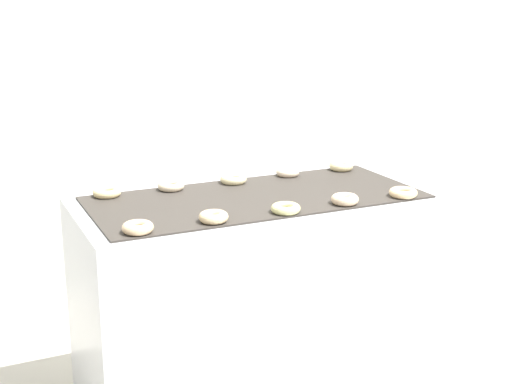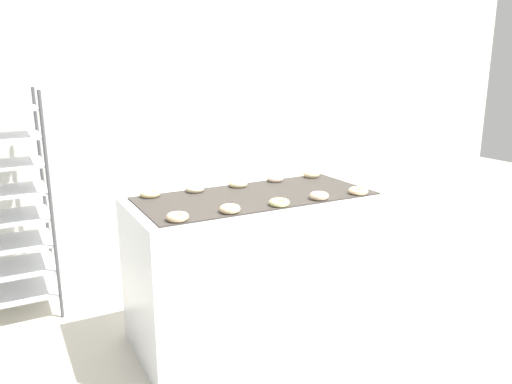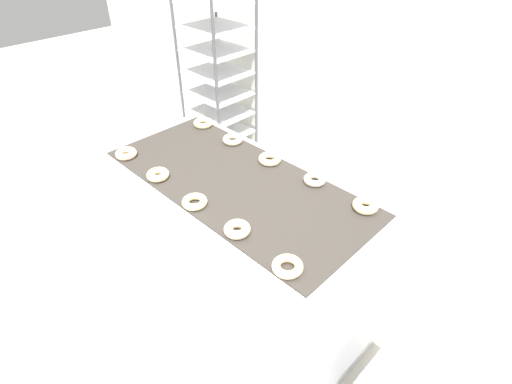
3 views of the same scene
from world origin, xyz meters
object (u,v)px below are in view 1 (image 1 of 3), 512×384
donut_far_leftmost (107,192)px  donut_near_center (286,208)px  glaze_bin (437,310)px  donut_far_left (171,186)px  donut_near_rightmost (403,193)px  donut_near_right (345,199)px  donut_far_rightmost (341,166)px  donut_far_right (288,172)px  donut_far_center (233,179)px  fryer_machine (256,297)px  donut_near_leftmost (138,227)px  donut_near_left (214,217)px

donut_far_leftmost → donut_near_center: bearing=-42.1°
glaze_bin → donut_far_left: (-1.38, 0.25, 0.78)m
glaze_bin → donut_near_rightmost: size_ratio=3.24×
donut_near_right → donut_far_rightmost: same height
donut_near_rightmost → donut_far_right: bearing=118.1°
donut_far_rightmost → donut_far_center: bearing=-179.0°
donut_near_rightmost → donut_far_center: bearing=138.1°
fryer_machine → donut_near_leftmost: size_ratio=13.27×
donut_near_leftmost → donut_far_left: donut_near_leftmost is taller
glaze_bin → donut_far_leftmost: size_ratio=3.28×
donut_near_leftmost → donut_far_center: donut_near_leftmost is taller
donut_near_leftmost → donut_far_right: size_ratio=1.05×
donut_near_left → donut_far_left: (-0.00, 0.53, -0.00)m
donut_far_right → donut_near_left: bearing=-138.3°
donut_far_center → donut_far_left: bearing=178.7°
donut_far_leftmost → donut_far_left: 0.29m
glaze_bin → donut_near_right: donut_near_right is taller
donut_near_leftmost → donut_far_leftmost: (0.01, 0.55, -0.00)m
donut_near_rightmost → donut_far_rightmost: size_ratio=1.04×
donut_near_rightmost → donut_far_rightmost: donut_far_rightmost is taller
donut_near_leftmost → donut_far_rightmost: (1.21, 0.54, 0.00)m
donut_far_leftmost → donut_far_right: bearing=-0.2°
donut_near_right → donut_far_left: 0.80m
donut_near_right → donut_far_right: 0.54m
donut_near_left → donut_near_center: (0.31, -0.01, -0.00)m
donut_near_leftmost → donut_near_rightmost: size_ratio=0.95×
glaze_bin → donut_near_left: bearing=-168.5°
donut_far_left → donut_far_rightmost: size_ratio=1.00×
fryer_machine → donut_far_left: donut_far_left is taller
donut_near_left → donut_far_rightmost: 1.05m
glaze_bin → donut_far_right: size_ratio=3.56×
donut_near_left → donut_far_left: bearing=90.2°
donut_far_leftmost → donut_far_right: 0.90m
donut_far_leftmost → donut_far_left: same height
donut_near_leftmost → donut_far_center: bearing=40.7°
donut_far_leftmost → donut_far_center: 0.60m
donut_far_left → donut_far_center: (0.31, -0.01, 0.00)m
donut_far_center → donut_far_leftmost: bearing=178.1°
donut_near_right → donut_far_left: donut_near_right is taller
fryer_machine → donut_near_left: (-0.31, -0.27, 0.50)m
donut_near_right → donut_far_right: bearing=89.7°
donut_near_leftmost → donut_far_right: bearing=30.8°
donut_near_center → donut_far_leftmost: bearing=137.9°
donut_near_leftmost → donut_far_rightmost: bearing=23.8°
glaze_bin → donut_far_rightmost: bearing=151.9°
donut_near_left → donut_near_leftmost: bearing=-179.3°
fryer_machine → donut_far_rightmost: size_ratio=13.19×
glaze_bin → donut_near_rightmost: (-0.48, -0.29, 0.78)m
donut_far_left → donut_far_rightmost: 0.91m
fryer_machine → donut_far_rightmost: (0.60, 0.27, 0.50)m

